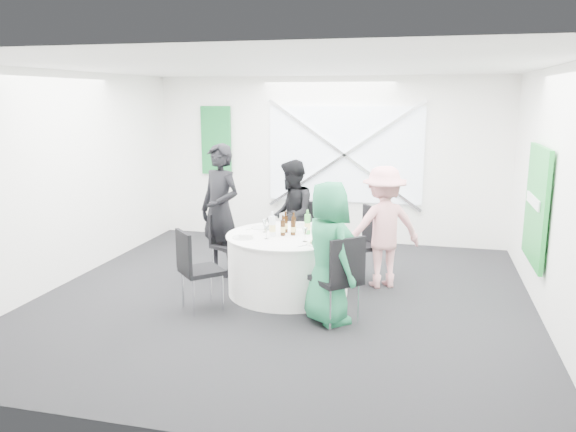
% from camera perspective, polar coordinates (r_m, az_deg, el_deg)
% --- Properties ---
extents(floor, '(6.00, 6.00, 0.00)m').
position_cam_1_polar(floor, '(7.10, -0.39, -8.25)').
color(floor, black).
rests_on(floor, ground).
extents(ceiling, '(6.00, 6.00, 0.00)m').
position_cam_1_polar(ceiling, '(6.67, -0.43, 14.95)').
color(ceiling, silver).
rests_on(ceiling, wall_back).
extents(wall_back, '(6.00, 0.00, 6.00)m').
position_cam_1_polar(wall_back, '(9.65, 4.04, 5.70)').
color(wall_back, white).
rests_on(wall_back, floor).
extents(wall_front, '(6.00, 0.00, 6.00)m').
position_cam_1_polar(wall_front, '(3.97, -11.25, -3.71)').
color(wall_front, white).
rests_on(wall_front, floor).
extents(wall_left, '(0.00, 6.00, 6.00)m').
position_cam_1_polar(wall_left, '(8.03, -21.68, 3.59)').
color(wall_left, white).
rests_on(wall_left, floor).
extents(wall_right, '(0.00, 6.00, 6.00)m').
position_cam_1_polar(wall_right, '(6.67, 25.42, 1.71)').
color(wall_right, white).
rests_on(wall_right, floor).
extents(window_panel, '(2.60, 0.03, 1.60)m').
position_cam_1_polar(window_panel, '(9.56, 5.79, 6.21)').
color(window_panel, white).
rests_on(window_panel, wall_back).
extents(window_brace_a, '(2.63, 0.05, 1.84)m').
position_cam_1_polar(window_brace_a, '(9.52, 5.75, 6.18)').
color(window_brace_a, silver).
rests_on(window_brace_a, window_panel).
extents(window_brace_b, '(2.63, 0.05, 1.84)m').
position_cam_1_polar(window_brace_b, '(9.52, 5.75, 6.18)').
color(window_brace_b, silver).
rests_on(window_brace_b, window_panel).
extents(green_banner, '(0.55, 0.04, 1.20)m').
position_cam_1_polar(green_banner, '(10.11, -7.31, 7.63)').
color(green_banner, '#136123').
rests_on(green_banner, wall_back).
extents(green_sign, '(0.05, 1.20, 1.40)m').
position_cam_1_polar(green_sign, '(7.28, 23.92, 1.01)').
color(green_sign, '#1A8F30').
rests_on(green_sign, wall_right).
extents(banquet_table, '(1.56, 1.56, 0.76)m').
position_cam_1_polar(banquet_table, '(7.16, 0.00, -4.85)').
color(banquet_table, white).
rests_on(banquet_table, floor).
extents(chair_back, '(0.47, 0.48, 0.96)m').
position_cam_1_polar(chair_back, '(8.16, 1.18, -1.40)').
color(chair_back, black).
rests_on(chair_back, floor).
extents(chair_back_left, '(0.53, 0.53, 0.87)m').
position_cam_1_polar(chair_back_left, '(7.90, -6.43, -2.36)').
color(chair_back_left, black).
rests_on(chair_back_left, floor).
extents(chair_back_right, '(0.65, 0.65, 1.02)m').
position_cam_1_polar(chair_back_right, '(7.61, 7.71, -2.23)').
color(chair_back_right, black).
rests_on(chair_back_right, floor).
extents(chair_front_right, '(0.65, 0.65, 1.01)m').
position_cam_1_polar(chair_front_right, '(6.11, 5.38, -5.79)').
color(chair_front_right, black).
rests_on(chair_front_right, floor).
extents(chair_front_left, '(0.62, 0.62, 0.97)m').
position_cam_1_polar(chair_front_left, '(6.59, -9.51, -4.83)').
color(chair_front_left, black).
rests_on(chair_front_left, floor).
extents(person_man_back_left, '(0.79, 0.68, 1.84)m').
position_cam_1_polar(person_man_back_left, '(7.83, -6.90, 0.59)').
color(person_man_back_left, black).
rests_on(person_man_back_left, floor).
extents(person_man_back, '(0.56, 0.84, 1.59)m').
position_cam_1_polar(person_man_back, '(8.07, 0.38, 0.11)').
color(person_man_back, black).
rests_on(person_man_back, floor).
extents(person_woman_pink, '(1.14, 0.88, 1.60)m').
position_cam_1_polar(person_woman_pink, '(7.40, 9.64, -1.12)').
color(person_woman_pink, pink).
rests_on(person_woman_pink, floor).
extents(person_woman_green, '(0.88, 0.92, 1.58)m').
position_cam_1_polar(person_woman_green, '(6.15, 4.14, -3.76)').
color(person_woman_green, '#227D4F').
rests_on(person_woman_green, floor).
extents(plate_back, '(0.26, 0.26, 0.01)m').
position_cam_1_polar(plate_back, '(7.51, 1.44, -1.00)').
color(plate_back, white).
rests_on(plate_back, banquet_table).
extents(plate_back_left, '(0.26, 0.26, 0.01)m').
position_cam_1_polar(plate_back_left, '(7.42, -2.73, -1.18)').
color(plate_back_left, white).
rests_on(plate_back_left, banquet_table).
extents(plate_back_right, '(0.25, 0.25, 0.04)m').
position_cam_1_polar(plate_back_right, '(7.18, 3.96, -1.58)').
color(plate_back_right, white).
rests_on(plate_back_right, banquet_table).
extents(plate_front_right, '(0.27, 0.27, 0.04)m').
position_cam_1_polar(plate_front_right, '(6.61, 3.01, -2.76)').
color(plate_front_right, white).
rests_on(plate_front_right, banquet_table).
extents(plate_front_left, '(0.26, 0.26, 0.01)m').
position_cam_1_polar(plate_front_left, '(6.92, -4.61, -2.18)').
color(plate_front_left, white).
rests_on(plate_front_left, banquet_table).
extents(napkin, '(0.18, 0.14, 0.05)m').
position_cam_1_polar(napkin, '(6.88, -4.28, -1.99)').
color(napkin, white).
rests_on(napkin, plate_front_left).
extents(beer_bottle_a, '(0.06, 0.06, 0.27)m').
position_cam_1_polar(beer_bottle_a, '(7.15, -0.25, -0.86)').
color(beer_bottle_a, '#391E0A').
rests_on(beer_bottle_a, banquet_table).
extents(beer_bottle_b, '(0.06, 0.06, 0.25)m').
position_cam_1_polar(beer_bottle_b, '(7.19, 0.58, -0.87)').
color(beer_bottle_b, '#391E0A').
rests_on(beer_bottle_b, banquet_table).
extents(beer_bottle_c, '(0.06, 0.06, 0.25)m').
position_cam_1_polar(beer_bottle_c, '(7.02, 0.52, -1.21)').
color(beer_bottle_c, '#391E0A').
rests_on(beer_bottle_c, banquet_table).
extents(beer_bottle_d, '(0.06, 0.06, 0.26)m').
position_cam_1_polar(beer_bottle_d, '(6.99, -0.53, -1.21)').
color(beer_bottle_d, '#391E0A').
rests_on(beer_bottle_d, banquet_table).
extents(green_water_bottle, '(0.08, 0.08, 0.31)m').
position_cam_1_polar(green_water_bottle, '(7.07, 1.99, -0.86)').
color(green_water_bottle, green).
rests_on(green_water_bottle, banquet_table).
extents(clear_water_bottle, '(0.08, 0.08, 0.31)m').
position_cam_1_polar(clear_water_bottle, '(6.97, -1.59, -1.05)').
color(clear_water_bottle, white).
rests_on(clear_water_bottle, banquet_table).
extents(wine_glass_a, '(0.07, 0.07, 0.17)m').
position_cam_1_polar(wine_glass_a, '(7.17, -2.41, -0.67)').
color(wine_glass_a, white).
rests_on(wine_glass_a, banquet_table).
extents(wine_glass_b, '(0.07, 0.07, 0.17)m').
position_cam_1_polar(wine_glass_b, '(6.70, 1.73, -1.59)').
color(wine_glass_b, white).
rests_on(wine_glass_b, banquet_table).
extents(wine_glass_c, '(0.07, 0.07, 0.17)m').
position_cam_1_polar(wine_glass_c, '(6.83, -2.22, -1.31)').
color(wine_glass_c, white).
rests_on(wine_glass_c, banquet_table).
extents(wine_glass_d, '(0.07, 0.07, 0.17)m').
position_cam_1_polar(wine_glass_d, '(7.28, -1.93, -0.47)').
color(wine_glass_d, white).
rests_on(wine_glass_d, banquet_table).
extents(fork_a, '(0.07, 0.14, 0.01)m').
position_cam_1_polar(fork_a, '(7.53, -2.50, -1.01)').
color(fork_a, silver).
rests_on(fork_a, banquet_table).
extents(knife_a, '(0.09, 0.13, 0.01)m').
position_cam_1_polar(knife_a, '(7.35, -3.90, -1.34)').
color(knife_a, silver).
rests_on(knife_a, banquet_table).
extents(fork_b, '(0.11, 0.12, 0.01)m').
position_cam_1_polar(fork_b, '(6.53, 1.58, -3.04)').
color(fork_b, silver).
rests_on(fork_b, banquet_table).
extents(knife_b, '(0.11, 0.12, 0.01)m').
position_cam_1_polar(knife_b, '(6.71, 3.75, -2.64)').
color(knife_b, silver).
rests_on(knife_b, banquet_table).
extents(fork_c, '(0.08, 0.14, 0.01)m').
position_cam_1_polar(fork_c, '(7.04, 4.68, -1.97)').
color(fork_c, silver).
rests_on(fork_c, banquet_table).
extents(knife_c, '(0.09, 0.13, 0.01)m').
position_cam_1_polar(knife_c, '(7.40, 3.60, -1.25)').
color(knife_c, silver).
rests_on(knife_c, banquet_table).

